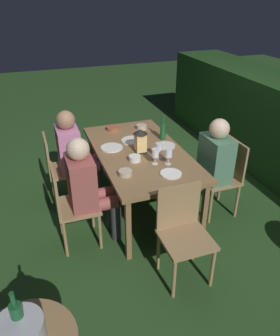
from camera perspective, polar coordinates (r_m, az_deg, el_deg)
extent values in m
plane|color=#26471E|center=(3.98, 0.00, -6.50)|extent=(16.00, 16.00, 0.00)
cube|color=olive|center=(3.61, 0.00, 2.75)|extent=(1.73, 0.93, 0.04)
cube|color=olive|center=(4.37, -8.40, 1.98)|extent=(0.05, 0.05, 0.69)
cube|color=olive|center=(3.07, -2.09, -10.81)|extent=(0.05, 0.05, 0.69)
cube|color=olive|center=(4.56, 1.38, 3.51)|extent=(0.05, 0.05, 0.69)
cube|color=olive|center=(3.34, 11.14, -7.71)|extent=(0.05, 0.05, 0.69)
cube|color=#9E7A51|center=(3.75, 13.44, -1.84)|extent=(0.42, 0.40, 0.03)
cube|color=#9E7A51|center=(3.74, 16.26, 1.63)|extent=(0.40, 0.03, 0.42)
cylinder|color=#9E7A51|center=(3.67, 12.22, -6.69)|extent=(0.03, 0.03, 0.42)
cylinder|color=#9E7A51|center=(3.92, 9.59, -3.84)|extent=(0.03, 0.03, 0.42)
cylinder|color=#9E7A51|center=(3.84, 16.62, -5.57)|extent=(0.03, 0.03, 0.42)
cylinder|color=#9E7A51|center=(4.08, 13.81, -2.92)|extent=(0.03, 0.03, 0.42)
cube|color=#4C7A5B|center=(3.60, 13.10, 1.62)|extent=(0.38, 0.24, 0.50)
sphere|color=beige|center=(3.46, 13.73, 6.69)|extent=(0.21, 0.21, 0.21)
cylinder|color=#4C7A5B|center=(3.58, 11.51, -2.72)|extent=(0.13, 0.36, 0.13)
cylinder|color=#4C7A5B|center=(3.71, 10.14, -1.35)|extent=(0.13, 0.36, 0.13)
cylinder|color=#333338|center=(3.64, 8.94, -6.37)|extent=(0.11, 0.11, 0.45)
cylinder|color=#333338|center=(3.77, 7.69, -4.89)|extent=(0.11, 0.11, 0.45)
cube|color=#9E7A51|center=(2.86, 8.12, -12.36)|extent=(0.40, 0.42, 0.03)
cube|color=#9E7A51|center=(2.85, 6.74, -6.63)|extent=(0.03, 0.40, 0.42)
cylinder|color=#9E7A51|center=(2.98, 12.57, -16.72)|extent=(0.03, 0.03, 0.42)
cylinder|color=#9E7A51|center=(2.84, 5.99, -18.76)|extent=(0.03, 0.03, 0.42)
cylinder|color=#9E7A51|center=(3.18, 9.40, -12.72)|extent=(0.03, 0.03, 0.42)
cylinder|color=#9E7A51|center=(3.06, 3.25, -14.37)|extent=(0.03, 0.03, 0.42)
cube|color=#9E7A51|center=(3.93, -12.81, -0.27)|extent=(0.42, 0.40, 0.03)
cube|color=#9E7A51|center=(3.82, -15.95, 2.22)|extent=(0.40, 0.02, 0.42)
cylinder|color=#9E7A51|center=(4.21, -10.55, -1.44)|extent=(0.03, 0.03, 0.42)
cylinder|color=#9E7A51|center=(3.91, -9.62, -3.97)|extent=(0.03, 0.03, 0.42)
cylinder|color=#9E7A51|center=(4.19, -15.12, -2.20)|extent=(0.03, 0.03, 0.42)
cylinder|color=#9E7A51|center=(3.88, -14.56, -4.81)|extent=(0.03, 0.03, 0.42)
cube|color=#C675A3|center=(3.82, -12.35, 3.35)|extent=(0.38, 0.24, 0.50)
sphere|color=#997051|center=(3.68, -12.92, 8.18)|extent=(0.21, 0.21, 0.21)
cylinder|color=#C675A3|center=(4.01, -10.23, 1.13)|extent=(0.13, 0.36, 0.13)
cylinder|color=#C675A3|center=(3.86, -9.74, -0.04)|extent=(0.13, 0.36, 0.13)
cylinder|color=#333338|center=(4.15, -7.78, -1.42)|extent=(0.11, 0.11, 0.45)
cylinder|color=#333338|center=(4.00, -7.22, -2.65)|extent=(0.11, 0.11, 0.45)
cube|color=#9E7A51|center=(3.27, -10.87, -6.58)|extent=(0.42, 0.40, 0.03)
cube|color=#9E7A51|center=(3.13, -14.62, -3.81)|extent=(0.40, 0.02, 0.42)
cylinder|color=#9E7A51|center=(3.56, -8.33, -7.44)|extent=(0.03, 0.03, 0.42)
cylinder|color=#9E7A51|center=(3.28, -6.99, -10.99)|extent=(0.03, 0.03, 0.42)
cylinder|color=#9E7A51|center=(3.54, -13.77, -8.40)|extent=(0.03, 0.03, 0.42)
cylinder|color=#9E7A51|center=(3.25, -12.95, -12.08)|extent=(0.03, 0.03, 0.42)
cube|color=#9E4C47|center=(3.13, -10.23, -2.44)|extent=(0.38, 0.24, 0.50)
sphere|color=beige|center=(2.97, -10.81, 3.25)|extent=(0.21, 0.21, 0.21)
cylinder|color=#9E4C47|center=(3.35, -7.81, -4.73)|extent=(0.13, 0.36, 0.13)
cylinder|color=#9E4C47|center=(3.20, -7.10, -6.43)|extent=(0.13, 0.36, 0.13)
cylinder|color=#333338|center=(3.51, -4.99, -7.50)|extent=(0.11, 0.11, 0.45)
cylinder|color=#333338|center=(3.37, -4.18, -9.23)|extent=(0.11, 0.11, 0.45)
cube|color=black|center=(3.57, 0.08, 2.94)|extent=(0.12, 0.12, 0.01)
cube|color=#F9D17A|center=(3.52, 0.08, 4.51)|extent=(0.11, 0.11, 0.20)
cone|color=black|center=(3.47, 0.08, 6.39)|extent=(0.15, 0.15, 0.05)
cylinder|color=#195128|center=(3.85, 4.04, 6.41)|extent=(0.07, 0.07, 0.20)
cylinder|color=#195128|center=(3.79, 4.12, 8.43)|extent=(0.03, 0.03, 0.09)
cylinder|color=silver|center=(3.32, 2.63, 0.75)|extent=(0.06, 0.06, 0.00)
cylinder|color=silver|center=(3.30, 2.65, 1.39)|extent=(0.01, 0.01, 0.08)
cylinder|color=silver|center=(3.27, 2.68, 2.67)|extent=(0.08, 0.08, 0.08)
cylinder|color=maroon|center=(3.28, 2.67, 2.30)|extent=(0.07, 0.07, 0.03)
cylinder|color=silver|center=(3.45, 3.30, 1.83)|extent=(0.06, 0.06, 0.00)
cylinder|color=silver|center=(3.43, 3.32, 2.45)|extent=(0.01, 0.01, 0.08)
cylinder|color=silver|center=(3.39, 3.36, 3.70)|extent=(0.08, 0.08, 0.08)
cylinder|color=maroon|center=(3.40, 3.35, 3.33)|extent=(0.07, 0.07, 0.03)
cylinder|color=silver|center=(3.33, 4.93, 0.74)|extent=(0.06, 0.06, 0.00)
cylinder|color=silver|center=(3.31, 4.96, 1.38)|extent=(0.01, 0.01, 0.08)
cylinder|color=silver|center=(3.28, 5.02, 2.66)|extent=(0.08, 0.08, 0.08)
cylinder|color=maroon|center=(3.29, 5.00, 2.29)|extent=(0.07, 0.07, 0.03)
cylinder|color=white|center=(3.83, -1.29, 4.85)|extent=(0.26, 0.26, 0.01)
cylinder|color=silver|center=(3.71, 4.53, 3.93)|extent=(0.22, 0.22, 0.01)
cylinder|color=white|center=(3.15, 5.42, -0.99)|extent=(0.21, 0.21, 0.01)
cylinder|color=white|center=(3.66, -4.99, 3.58)|extent=(0.25, 0.25, 0.01)
cylinder|color=silver|center=(3.37, -0.93, 1.70)|extent=(0.13, 0.13, 0.06)
cylinder|color=#424C1E|center=(3.37, -0.93, 1.86)|extent=(0.11, 0.11, 0.02)
cylinder|color=#BCAD8E|center=(4.17, 0.25, 7.20)|extent=(0.13, 0.13, 0.05)
cylinder|color=tan|center=(4.16, 0.25, 7.34)|extent=(0.11, 0.11, 0.02)
cylinder|color=#BCAD8E|center=(3.11, -2.60, -0.86)|extent=(0.13, 0.13, 0.05)
cylinder|color=#477533|center=(3.11, -2.61, -0.69)|extent=(0.11, 0.11, 0.02)
cylinder|color=#9E5138|center=(4.15, -4.77, 6.97)|extent=(0.17, 0.17, 0.04)
cylinder|color=beige|center=(4.15, -4.78, 7.08)|extent=(0.14, 0.14, 0.01)
cylinder|color=#B2B7BF|center=(2.00, -20.18, -25.60)|extent=(0.26, 0.26, 0.17)
cylinder|color=white|center=(1.97, -20.41, -24.87)|extent=(0.23, 0.23, 0.04)
cylinder|color=#195128|center=(1.96, -20.69, -23.02)|extent=(0.07, 0.07, 0.16)
cylinder|color=#195128|center=(1.87, -21.39, -20.61)|extent=(0.03, 0.03, 0.09)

